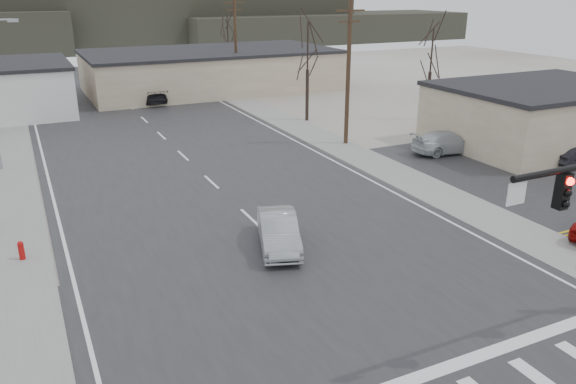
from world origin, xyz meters
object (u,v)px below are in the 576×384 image
car_far_a (151,95)px  car_parked_silver (448,142)px  car_parked_dark_b (576,155)px  sedan_crossing (278,231)px  car_far_b (35,70)px  fire_hydrant (21,250)px

car_far_a → car_parked_silver: 29.81m
car_parked_dark_b → sedan_crossing: bearing=93.4°
sedan_crossing → car_far_a: 34.67m
car_far_b → car_parked_silver: car_parked_silver is taller
car_far_b → sedan_crossing: bearing=-93.8°
car_far_a → car_parked_dark_b: 37.48m
sedan_crossing → car_parked_silver: bearing=45.5°
fire_hydrant → car_parked_silver: (26.64, 4.87, 0.31)m
car_far_a → car_parked_dark_b: car_far_a is taller
sedan_crossing → car_parked_silver: 18.55m
car_far_a → car_parked_silver: size_ratio=1.08×
fire_hydrant → car_far_b: bearing=86.7°
car_far_b → car_parked_silver: size_ratio=0.75×
fire_hydrant → car_parked_dark_b: size_ratio=0.23×
car_parked_dark_b → fire_hydrant: bearing=84.9°
car_parked_silver → car_far_a: bearing=34.7°
sedan_crossing → car_parked_silver: size_ratio=0.89×
fire_hydrant → car_parked_dark_b: (32.24, -0.74, 0.21)m
fire_hydrant → car_parked_silver: car_parked_silver is taller
sedan_crossing → car_far_b: 59.34m
fire_hydrant → car_far_b: car_far_b is taller
fire_hydrant → car_far_a: 33.47m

